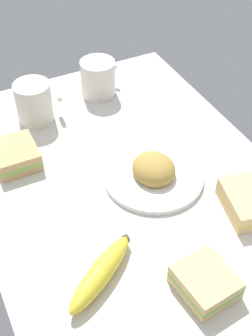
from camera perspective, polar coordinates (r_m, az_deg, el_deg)
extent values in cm
cube|color=beige|center=(100.54, 0.00, -1.65)|extent=(90.00, 64.00, 2.00)
cylinder|color=white|center=(99.65, 3.43, -0.97)|extent=(21.92, 21.92, 1.20)
ellipsoid|color=#B28C3F|center=(98.22, 3.47, -0.11)|extent=(10.08, 9.07, 5.82)
cylinder|color=silver|center=(122.59, -3.50, 11.13)|extent=(9.16, 9.16, 9.56)
cylinder|color=brown|center=(120.35, -3.59, 12.85)|extent=(8.06, 8.06, 0.40)
cylinder|color=silver|center=(126.87, -2.04, 12.66)|extent=(4.05, 3.37, 1.20)
cylinder|color=silver|center=(114.97, -11.41, 8.03)|extent=(8.95, 8.95, 10.20)
cylinder|color=tan|center=(112.43, -11.73, 9.94)|extent=(7.88, 7.88, 0.40)
cylinder|color=silver|center=(115.45, -8.48, 8.93)|extent=(4.12, 1.58, 1.20)
cube|color=#DBB77A|center=(96.57, 15.28, -4.56)|extent=(13.98, 13.10, 1.60)
cube|color=#D8B259|center=(95.57, 15.43, -4.00)|extent=(13.98, 13.10, 1.20)
cube|color=tan|center=(105.79, -13.46, 1.00)|extent=(10.53, 9.49, 1.60)
cube|color=#8CB24C|center=(104.88, -13.58, 1.56)|extent=(10.53, 9.49, 1.20)
cube|color=tan|center=(103.97, -13.70, 2.13)|extent=(10.53, 9.49, 1.60)
cube|color=#DBB77A|center=(83.14, 9.94, -14.28)|extent=(10.75, 9.86, 1.60)
cube|color=#8CB24C|center=(81.97, 10.06, -13.76)|extent=(10.75, 9.86, 1.20)
cube|color=#DBB77A|center=(80.81, 10.19, -13.22)|extent=(10.75, 9.86, 1.60)
ellipsoid|color=yellow|center=(82.03, -3.21, -12.97)|extent=(13.37, 17.47, 4.02)
cube|color=#4C3819|center=(86.25, -0.05, -8.85)|extent=(1.20, 1.20, 1.20)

